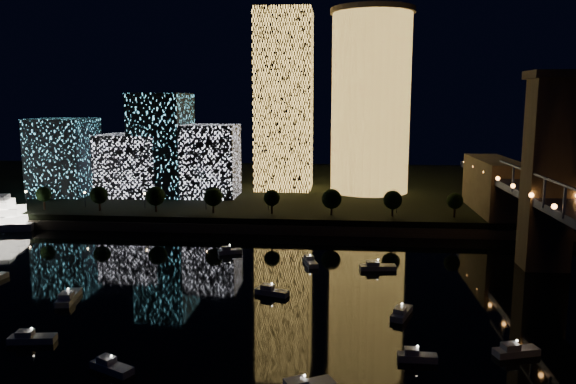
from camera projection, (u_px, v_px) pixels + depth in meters
The scene contains 9 objects.
ground at pixel (268, 338), 101.96m from camera, with size 520.00×520.00×0.00m, color black.
far_bank at pixel (312, 189), 258.76m from camera, with size 420.00×160.00×5.00m, color black.
seawall at pixel (300, 229), 182.28m from camera, with size 420.00×6.00×3.00m, color #6B5E4C.
tower_cylindrical at pixel (371, 102), 229.72m from camera, with size 34.00×34.00×74.05m.
tower_rectangular at pixel (284, 101), 237.77m from camera, with size 23.52×23.52×74.85m, color #FFBF51.
midrise_blocks at pixel (140, 155), 225.03m from camera, with size 81.54×28.79×40.56m.
motorboats at pixel (247, 305), 116.10m from camera, with size 118.02×79.66×2.78m.
esplanade_trees at pixel (213, 197), 189.48m from camera, with size 165.71×6.66×8.83m.
street_lamps at pixel (206, 198), 195.99m from camera, with size 132.70×0.70×5.65m.
Camera 1 is at (12.63, -95.55, 42.78)m, focal length 35.00 mm.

